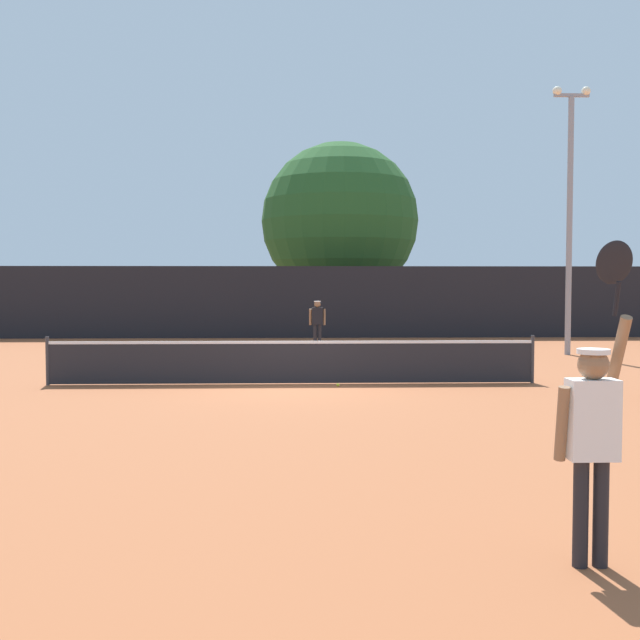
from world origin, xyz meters
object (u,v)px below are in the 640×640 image
(light_pole, at_px, (570,203))
(parked_car_far, at_px, (431,313))
(tennis_ball, at_px, (338,385))
(player_serving, at_px, (593,422))
(player_receiving, at_px, (317,319))
(parked_car_near, at_px, (129,312))
(parked_car_mid, at_px, (341,312))
(large_tree, at_px, (340,221))

(light_pole, bearing_deg, parked_car_far, 98.40)
(tennis_ball, relative_size, parked_car_far, 0.02)
(player_serving, xyz_separation_m, player_receiving, (-1.54, 20.31, -0.15))
(player_serving, distance_m, parked_car_near, 34.42)
(parked_car_mid, height_order, parked_car_far, same)
(player_receiving, bearing_deg, parked_car_far, -119.60)
(large_tree, distance_m, parked_car_mid, 4.84)
(light_pole, xyz_separation_m, parked_car_far, (-1.93, 13.09, -3.95))
(tennis_ball, relative_size, large_tree, 0.01)
(tennis_ball, distance_m, parked_car_mid, 22.46)
(parked_car_mid, distance_m, parked_car_far, 4.82)
(player_receiving, height_order, parked_car_mid, parked_car_mid)
(player_receiving, bearing_deg, tennis_ball, 90.85)
(player_serving, bearing_deg, parked_car_mid, 89.92)
(tennis_ball, height_order, large_tree, large_tree)
(parked_car_mid, bearing_deg, tennis_ball, -101.36)
(parked_car_near, height_order, parked_car_mid, same)
(large_tree, xyz_separation_m, parked_car_far, (4.42, -0.43, -4.49))
(player_receiving, bearing_deg, parked_car_near, -53.42)
(player_serving, bearing_deg, light_pole, 70.39)
(large_tree, xyz_separation_m, parked_car_near, (-10.63, 1.66, -4.49))
(player_serving, distance_m, parked_car_far, 30.91)
(player_receiving, height_order, parked_car_far, parked_car_far)
(tennis_ball, xyz_separation_m, parked_car_mid, (1.44, 22.41, 0.74))
(tennis_ball, xyz_separation_m, large_tree, (1.28, 20.59, 5.23))
(parked_car_near, distance_m, parked_car_far, 15.19)
(light_pole, xyz_separation_m, large_tree, (-6.35, 13.52, 0.54))
(large_tree, xyz_separation_m, parked_car_mid, (0.16, 1.81, -4.49))
(player_receiving, xyz_separation_m, parked_car_mid, (1.59, 12.54, -0.22))
(parked_car_mid, bearing_deg, light_pole, -75.68)
(light_pole, relative_size, parked_car_mid, 1.88)
(player_receiving, distance_m, light_pole, 9.07)
(parked_car_near, relative_size, parked_car_far, 1.02)
(player_receiving, xyz_separation_m, large_tree, (1.43, 10.73, 4.27))
(large_tree, bearing_deg, player_receiving, -97.59)
(light_pole, distance_m, large_tree, 14.95)
(player_receiving, distance_m, large_tree, 11.64)
(player_receiving, relative_size, parked_car_near, 0.38)
(player_receiving, xyz_separation_m, light_pole, (7.78, -2.79, 3.73))
(large_tree, bearing_deg, parked_car_near, 171.12)
(parked_car_near, bearing_deg, tennis_ball, -70.58)
(tennis_ball, height_order, parked_car_mid, parked_car_mid)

